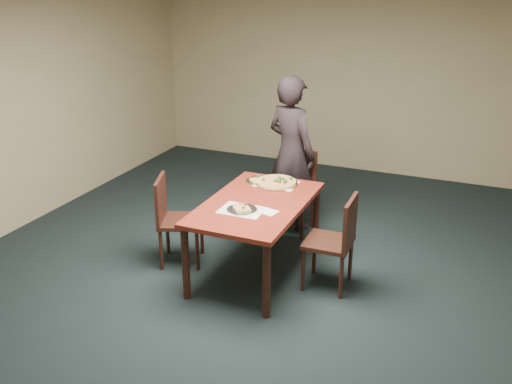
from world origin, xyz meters
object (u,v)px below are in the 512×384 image
at_px(chair_left, 173,215).
at_px(diner, 291,153).
at_px(dining_table, 256,211).
at_px(slice_plate_near, 242,209).
at_px(pizza_pan, 277,182).
at_px(chair_far, 295,186).
at_px(slice_plate_far, 259,180).
at_px(chair_right, 337,237).

xyz_separation_m(chair_left, diner, (0.77, 1.32, 0.36)).
relative_size(dining_table, slice_plate_near, 5.36).
bearing_deg(diner, dining_table, 116.21).
relative_size(pizza_pan, slice_plate_near, 1.57).
bearing_deg(chair_left, chair_far, -54.72).
bearing_deg(pizza_pan, slice_plate_near, -93.40).
relative_size(dining_table, chair_left, 1.65).
distance_m(dining_table, chair_left, 0.87).
xyz_separation_m(chair_far, chair_left, (-0.85, -1.27, 0.00)).
distance_m(slice_plate_near, slice_plate_far, 0.78).
bearing_deg(diner, slice_plate_far, 102.91).
distance_m(dining_table, slice_plate_far, 0.57).
bearing_deg(slice_plate_near, dining_table, 80.61).
bearing_deg(pizza_pan, chair_right, -32.52).
distance_m(chair_right, diner, 1.50).
xyz_separation_m(diner, slice_plate_near, (0.04, -1.43, -0.11)).
xyz_separation_m(chair_right, slice_plate_near, (-0.83, -0.26, 0.25)).
bearing_deg(slice_plate_near, chair_left, 172.22).
xyz_separation_m(chair_far, pizza_pan, (0.01, -0.61, 0.26)).
distance_m(chair_far, diner, 0.37).
bearing_deg(chair_far, chair_right, -53.82).
height_order(chair_far, chair_left, same).
relative_size(chair_left, slice_plate_near, 3.25).
height_order(dining_table, chair_far, chair_far).
bearing_deg(chair_far, slice_plate_far, -106.30).
bearing_deg(dining_table, slice_plate_near, -99.39).
height_order(chair_left, chair_right, same).
distance_m(chair_left, chair_right, 1.65).
bearing_deg(dining_table, chair_right, 1.95).
xyz_separation_m(dining_table, slice_plate_far, (-0.19, 0.53, 0.10)).
bearing_deg(chair_left, dining_table, -102.65).
relative_size(chair_far, slice_plate_far, 3.25).
bearing_deg(chair_left, slice_plate_near, -118.72).
distance_m(chair_right, slice_plate_near, 0.91).
xyz_separation_m(dining_table, chair_left, (-0.85, -0.12, -0.14)).
distance_m(chair_far, chair_left, 1.52).
height_order(diner, pizza_pan, diner).
xyz_separation_m(pizza_pan, slice_plate_near, (-0.05, -0.76, -0.01)).
relative_size(chair_left, slice_plate_far, 3.25).
bearing_deg(chair_far, dining_table, -89.23).
bearing_deg(pizza_pan, chair_far, 90.83).
relative_size(diner, slice_plate_near, 6.27).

